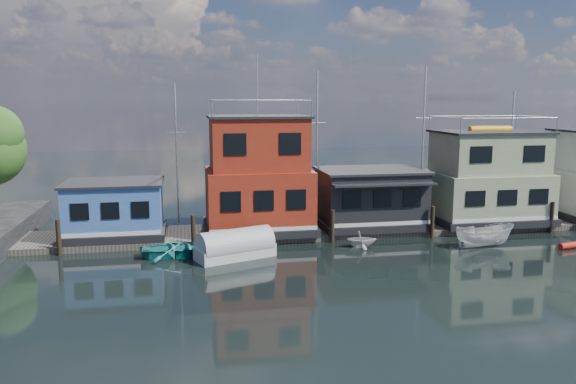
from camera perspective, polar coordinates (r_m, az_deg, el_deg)
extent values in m
plane|color=black|center=(30.32, 16.47, -8.94)|extent=(160.00, 160.00, 0.00)
cube|color=#595147|center=(40.91, 8.93, -3.60)|extent=(48.00, 5.00, 0.40)
cube|color=black|center=(38.86, -17.06, -3.93)|extent=(6.40, 4.90, 0.50)
cube|color=#476FBB|center=(38.51, -17.18, -1.39)|extent=(6.00, 4.50, 3.00)
cube|color=black|center=(38.25, -17.30, 0.93)|extent=(6.30, 4.80, 0.16)
cube|color=black|center=(38.88, -2.99, -3.51)|extent=(7.40, 5.90, 0.50)
cube|color=maroon|center=(38.46, -3.02, -0.43)|extent=(7.00, 5.50, 3.74)
cube|color=maroon|center=(38.00, -3.07, 4.93)|extent=(6.30, 4.95, 3.46)
cube|color=black|center=(37.90, -3.09, 7.65)|extent=(6.65, 5.23, 0.16)
cylinder|color=silver|center=(37.89, -3.12, 10.80)|extent=(0.08, 0.08, 4.00)
cube|color=black|center=(40.65, 8.28, -3.02)|extent=(7.40, 5.40, 0.50)
cube|color=black|center=(40.28, 8.34, -0.31)|extent=(7.00, 5.00, 3.40)
cube|color=black|center=(40.01, 8.40, 2.20)|extent=(7.30, 5.30, 0.16)
cube|color=black|center=(37.48, 9.75, 0.77)|extent=(7.00, 1.20, 0.12)
cube|color=black|center=(44.32, 19.39, -2.42)|extent=(8.40, 5.90, 0.50)
cube|color=#95A57A|center=(44.00, 19.51, -0.12)|extent=(8.00, 5.50, 3.12)
cube|color=#95A57A|center=(43.62, 19.73, 3.77)|extent=(7.20, 4.95, 2.88)
cube|color=black|center=(43.51, 19.84, 5.76)|extent=(7.60, 5.23, 0.16)
cylinder|color=#ECA912|center=(43.50, 19.86, 5.99)|extent=(3.20, 0.56, 0.56)
cylinder|color=#2D2116|center=(36.57, -22.27, -4.33)|extent=(0.28, 0.28, 2.20)
cylinder|color=#2D2116|center=(35.75, -9.60, -4.05)|extent=(0.28, 0.28, 2.20)
cylinder|color=#2D2116|center=(36.94, 4.52, -3.50)|extent=(0.28, 0.28, 2.20)
cylinder|color=#2D2116|center=(39.29, 14.45, -2.99)|extent=(0.28, 0.28, 2.20)
cylinder|color=#2D2116|center=(43.80, 25.21, -2.33)|extent=(0.28, 0.28, 2.20)
cylinder|color=silver|center=(43.78, -11.24, 3.89)|extent=(0.16, 0.16, 10.50)
cylinder|color=silver|center=(43.66, -11.31, 5.94)|extent=(1.40, 0.06, 0.06)
cylinder|color=silver|center=(44.93, 2.95, 4.84)|extent=(0.16, 0.16, 11.50)
cylinder|color=silver|center=(44.82, 2.97, 7.03)|extent=(1.40, 0.06, 0.06)
cylinder|color=silver|center=(47.78, 13.56, 5.16)|extent=(0.16, 0.16, 12.00)
cylinder|color=silver|center=(47.69, 13.64, 7.32)|extent=(1.40, 0.06, 0.06)
cylinder|color=silver|center=(51.61, 21.69, 3.95)|extent=(0.16, 0.16, 10.00)
cylinder|color=silver|center=(51.51, 21.79, 5.61)|extent=(1.40, 0.06, 0.06)
imported|color=teal|center=(34.58, -11.11, -5.66)|extent=(4.65, 3.51, 0.91)
imported|color=silver|center=(37.88, 19.30, -4.22)|extent=(3.95, 1.55, 1.52)
cube|color=silver|center=(33.66, -5.38, -6.06)|extent=(4.98, 3.30, 0.78)
cylinder|color=#B1B0B5|center=(33.54, -5.39, -5.33)|extent=(4.81, 3.33, 1.88)
imported|color=silver|center=(36.16, 7.40, -4.75)|extent=(2.27, 2.03, 1.08)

